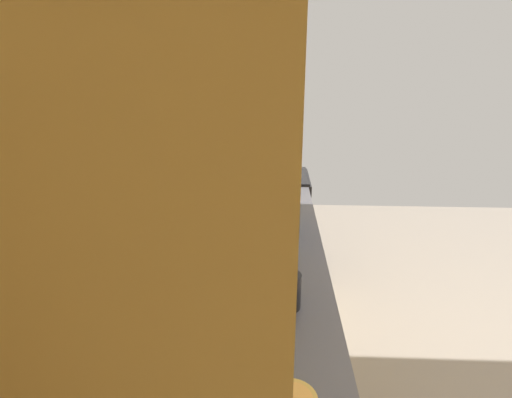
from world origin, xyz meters
name	(u,v)px	position (x,y,z in m)	size (l,w,h in m)	color
wall_back	(199,186)	(0.00, 1.68, 1.38)	(4.44, 0.12, 2.76)	#E8C57B
counter_run	(269,394)	(-0.35, 1.32, 0.45)	(3.62, 0.61, 0.91)	tan
upper_cabinets	(237,118)	(-0.35, 1.46, 1.76)	(2.52, 0.32, 0.56)	tan
oven_range	(274,221)	(1.75, 1.30, 0.47)	(0.59, 0.64, 1.09)	black
microwave	(269,209)	(0.51, 1.34, 1.07)	(0.48, 0.36, 0.32)	#B7BABF
kettle	(287,290)	(-0.29, 1.25, 0.99)	(0.18, 0.13, 0.19)	black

